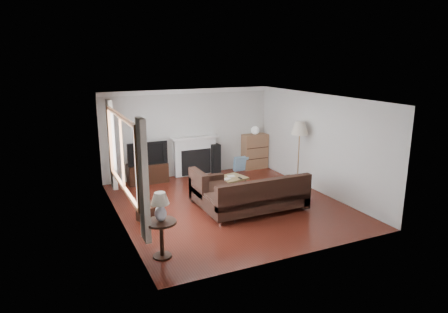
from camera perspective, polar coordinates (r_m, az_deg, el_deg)
name	(u,v)px	position (r m, az deg, el deg)	size (l,w,h in m)	color
room	(230,153)	(9.10, 0.79, 0.50)	(5.10, 5.60, 2.54)	#4D1A11
window	(122,153)	(8.11, -14.38, 0.52)	(0.12, 2.74, 1.54)	#995E38
curtain_near	(143,181)	(6.72, -11.44, -3.45)	(0.10, 0.35, 2.10)	beige
curtain_far	(112,145)	(9.61, -15.74, 1.62)	(0.10, 0.35, 2.10)	beige
fireplace	(195,156)	(11.68, -4.15, 0.13)	(1.40, 0.26, 1.15)	white
tv_stand	(148,173)	(11.20, -10.87, -2.34)	(1.08, 0.49, 0.54)	black
television	(147,153)	(11.05, -11.01, 0.56)	(1.09, 0.14, 0.63)	black
speaker_left	(153,166)	(11.26, -10.11, -1.38)	(0.24, 0.28, 0.85)	black
speaker_right	(215,159)	(11.85, -1.29, -0.31)	(0.24, 0.29, 0.88)	black
bookshelf	(255,151)	(12.39, 4.41, 0.75)	(0.78, 0.37, 1.07)	#8A5F40
globe_lamp	(255,130)	(12.25, 4.47, 3.74)	(0.25, 0.25, 0.25)	white
sectional_sofa	(257,195)	(8.92, 4.75, -5.54)	(2.48, 1.81, 0.80)	black
coffee_table	(225,187)	(10.05, 0.15, -4.32)	(1.09, 0.60, 0.43)	olive
footstool	(150,213)	(8.68, -10.58, -7.89)	(0.42, 0.42, 0.36)	black
floor_lamp	(299,155)	(10.64, 10.60, 0.21)	(0.45, 0.45, 1.76)	#A37138
side_table	(162,239)	(7.11, -8.89, -11.58)	(0.53, 0.53, 0.67)	black
table_lamp	(160,207)	(6.87, -9.08, -7.16)	(0.31, 0.31, 0.51)	silver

